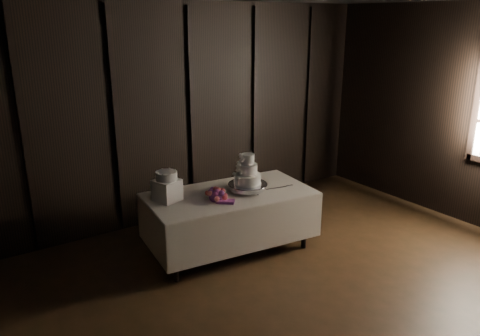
% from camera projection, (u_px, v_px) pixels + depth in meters
% --- Properties ---
extents(room, '(6.08, 7.08, 3.08)m').
position_uv_depth(room, '(397.00, 180.00, 3.83)').
color(room, black).
rests_on(room, ground).
extents(display_table, '(2.10, 1.26, 0.76)m').
position_uv_depth(display_table, '(230.00, 219.00, 5.73)').
color(display_table, beige).
rests_on(display_table, ground).
extents(cake_stand, '(0.62, 0.62, 0.09)m').
position_uv_depth(cake_stand, '(248.00, 187.00, 5.68)').
color(cake_stand, silver).
rests_on(cake_stand, display_table).
extents(wedding_cake, '(0.35, 0.31, 0.38)m').
position_uv_depth(wedding_cake, '(247.00, 173.00, 5.60)').
color(wedding_cake, white).
rests_on(wedding_cake, cake_stand).
extents(bouquet, '(0.51, 0.52, 0.20)m').
position_uv_depth(bouquet, '(216.00, 195.00, 5.37)').
color(bouquet, '#B73D40').
rests_on(bouquet, display_table).
extents(box_pedestal, '(0.33, 0.33, 0.25)m').
position_uv_depth(box_pedestal, '(167.00, 190.00, 5.36)').
color(box_pedestal, white).
rests_on(box_pedestal, display_table).
extents(small_cake, '(0.26, 0.26, 0.10)m').
position_uv_depth(small_cake, '(166.00, 176.00, 5.31)').
color(small_cake, white).
rests_on(small_cake, box_pedestal).
extents(cake_knife, '(0.37, 0.10, 0.01)m').
position_uv_depth(cake_knife, '(276.00, 188.00, 5.77)').
color(cake_knife, silver).
rests_on(cake_knife, display_table).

